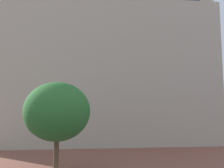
# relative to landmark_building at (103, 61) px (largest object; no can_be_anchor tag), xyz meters

# --- Properties ---
(landmark_building) EXTENTS (29.78, 10.68, 36.95)m
(landmark_building) POSITION_rel_landmark_building_xyz_m (0.00, 0.00, 0.00)
(landmark_building) COLOR #B2A893
(landmark_building) RESTS_ON ground_plane
(tree_curb_far) EXTENTS (4.54, 4.54, 6.21)m
(tree_curb_far) POSITION_rel_landmark_building_xyz_m (-4.32, -15.75, -7.04)
(tree_curb_far) COLOR brown
(tree_curb_far) RESTS_ON ground_plane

